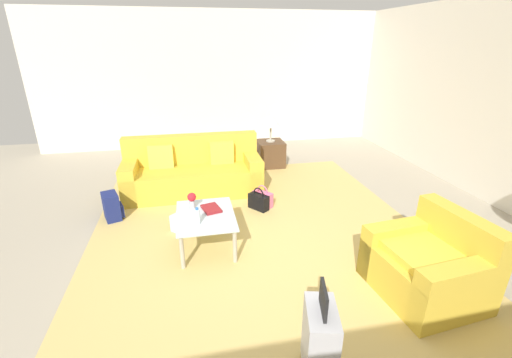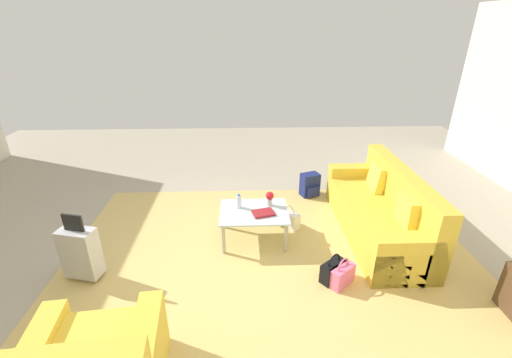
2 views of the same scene
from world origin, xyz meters
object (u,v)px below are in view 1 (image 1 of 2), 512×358
at_px(flower_vase, 192,199).
at_px(handbag_pink, 263,199).
at_px(coffee_table, 206,219).
at_px(handbag_black, 259,201).
at_px(side_table, 270,154).
at_px(table_lamp, 271,121).
at_px(armchair, 431,267).
at_px(backpack_navy, 112,207).
at_px(couch, 193,174).
at_px(handbag_white, 182,220).
at_px(water_bottle, 197,216).
at_px(suitcase_silver, 320,342).
at_px(coffee_table_book, 211,209).

relative_size(flower_vase, handbag_pink, 0.57).
height_order(coffee_table, flower_vase, flower_vase).
bearing_deg(coffee_table, handbag_black, 136.24).
height_order(side_table, table_lamp, table_lamp).
relative_size(armchair, backpack_navy, 2.69).
distance_m(couch, backpack_navy, 1.43).
distance_m(couch, handbag_pink, 1.33).
bearing_deg(coffee_table, side_table, 151.82).
bearing_deg(handbag_white, coffee_table, 30.20).
bearing_deg(side_table, handbag_white, -38.31).
bearing_deg(handbag_pink, water_bottle, -41.37).
bearing_deg(flower_vase, armchair, 56.88).
xyz_separation_m(armchair, handbag_pink, (-2.26, -1.24, -0.17)).
bearing_deg(handbag_black, water_bottle, -41.14).
bearing_deg(backpack_navy, table_lamp, 122.78).
distance_m(coffee_table, suitcase_silver, 2.12).
bearing_deg(couch, backpack_navy, -56.41).
relative_size(water_bottle, flower_vase, 1.00).
relative_size(coffee_table, backpack_navy, 2.26).
xyz_separation_m(table_lamp, handbag_pink, (1.83, -0.57, -0.81)).
bearing_deg(table_lamp, handbag_black, -18.79).
height_order(coffee_table, coffee_table_book, coffee_table_book).
bearing_deg(coffee_table_book, couch, 171.16).
height_order(couch, table_lamp, table_lamp).
height_order(armchair, table_lamp, table_lamp).
bearing_deg(side_table, handbag_pink, -17.30).
bearing_deg(couch, side_table, 122.16).
xyz_separation_m(coffee_table_book, suitcase_silver, (2.12, 0.62, -0.11)).
distance_m(coffee_table, handbag_pink, 1.37).
distance_m(flower_vase, handbag_white, 0.56).
xyz_separation_m(couch, handbag_pink, (0.82, 1.03, -0.19)).
bearing_deg(coffee_table_book, handbag_white, -151.22).
height_order(water_bottle, side_table, water_bottle).
xyz_separation_m(coffee_table, flower_vase, (-0.22, -0.15, 0.18)).
bearing_deg(couch, flower_vase, -1.82).
relative_size(water_bottle, backpack_navy, 0.51).
height_order(table_lamp, suitcase_silver, table_lamp).
xyz_separation_m(water_bottle, side_table, (-3.00, 1.60, -0.28)).
distance_m(coffee_table_book, side_table, 3.04).
distance_m(handbag_black, handbag_white, 1.21).
relative_size(couch, armchair, 2.09).
bearing_deg(side_table, suitcase_silver, -9.46).
distance_m(side_table, suitcase_silver, 4.87).
distance_m(couch, water_bottle, 2.01).
distance_m(coffee_table_book, table_lamp, 3.07).
distance_m(armchair, handbag_black, 2.55).
height_order(water_bottle, handbag_pink, water_bottle).
xyz_separation_m(couch, suitcase_silver, (3.79, 0.80, 0.04)).
height_order(coffee_table, table_lamp, table_lamp).
height_order(armchair, water_bottle, armchair).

